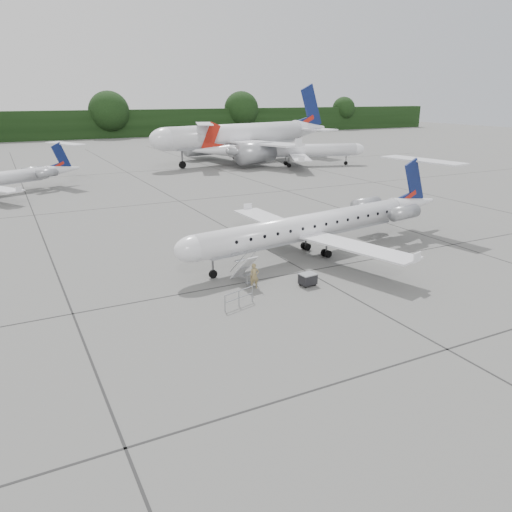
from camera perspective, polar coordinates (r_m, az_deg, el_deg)
ground at (r=35.62m, az=13.17°, el=-2.55°), size 320.00×320.00×0.00m
treeline at (r=156.95m, az=-19.69°, el=13.94°), size 260.00×4.00×8.00m
main_regional_jet at (r=39.03m, az=6.00°, el=4.75°), size 28.67×22.62×6.68m
airstair at (r=33.60m, az=-1.40°, el=-1.42°), size 1.17×2.21×2.09m
passenger at (r=32.74m, az=-0.19°, el=-2.30°), size 0.68×0.51×1.70m
safety_railing at (r=30.12m, az=-1.96°, el=-4.88°), size 2.13×0.70×1.00m
baggage_cart at (r=33.52m, az=5.93°, el=-2.65°), size 1.10×0.93×0.89m
bg_narrowbody at (r=95.63m, az=-2.14°, el=14.87°), size 45.29×37.30×14.18m
bg_regional_right at (r=90.92m, az=4.31°, el=12.63°), size 34.58×29.42×7.70m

